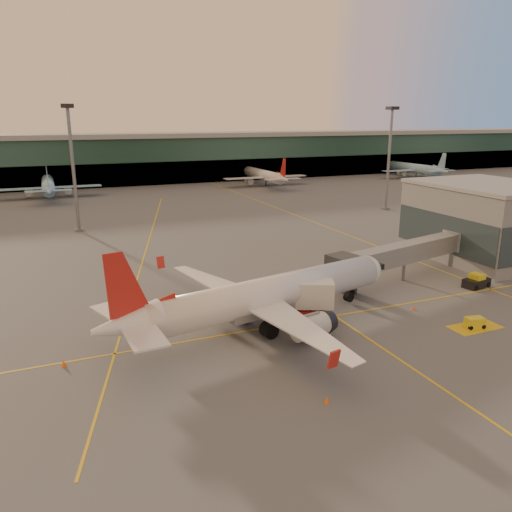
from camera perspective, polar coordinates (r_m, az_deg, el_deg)
name	(u,v)px	position (r m, az deg, el deg)	size (l,w,h in m)	color
ground	(319,339)	(54.70, 7.21, -9.43)	(600.00, 600.00, 0.00)	#4C4F54
taxi_markings	(161,249)	(91.97, -10.76, 0.80)	(100.12, 173.00, 0.01)	gold
terminal	(121,159)	(186.79, -15.16, 10.66)	(400.00, 20.00, 17.60)	#19382D
gate_building	(486,221)	(92.05, 24.79, 3.66)	(18.40, 22.40, 12.60)	slate
mast_west_near	(72,159)	(109.16, -20.25, 10.35)	(2.40, 2.40, 25.60)	slate
mast_east_near	(389,151)	(132.20, 15.01, 11.51)	(2.40, 2.40, 25.60)	slate
distant_aircraft_row	(64,196)	(162.42, -21.13, 6.38)	(290.00, 34.00, 13.00)	#86B9E1
main_airplane	(263,297)	(55.77, 0.76, -4.70)	(37.28, 33.88, 11.33)	silver
jet_bridge	(411,253)	(76.33, 17.26, 0.38)	(28.87, 9.68, 5.69)	slate
catering_truck	(306,298)	(58.23, 5.77, -4.85)	(6.84, 5.07, 4.88)	#A5171B
gpu_cart	(475,323)	(62.05, 23.72, -7.00)	(2.27, 1.63, 1.21)	yellow
pushback_tug	(477,282)	(76.45, 23.90, -2.70)	(4.10, 2.65, 1.97)	black
cone_nose	(413,307)	(65.12, 17.49, -5.63)	(0.42, 0.42, 0.54)	#FF5D0D
cone_tail	(64,363)	(52.10, -21.12, -11.39)	(0.49, 0.49, 0.63)	#FF5D0D
cone_wing_right	(327,400)	(43.67, 8.09, -15.96)	(0.45, 0.45, 0.57)	#FF5D0D
cone_wing_left	(200,280)	(72.66, -6.37, -2.75)	(0.48, 0.48, 0.61)	#FF5D0D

